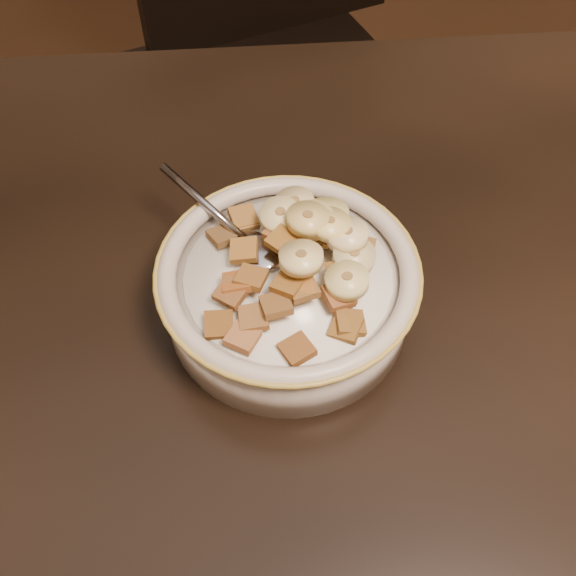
{
  "coord_description": "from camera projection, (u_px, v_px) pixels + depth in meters",
  "views": [
    {
      "loc": [
        -0.05,
        -0.21,
        1.17
      ],
      "look_at": [
        -0.04,
        0.08,
        0.78
      ],
      "focal_mm": 40.0,
      "sensor_mm": 36.0,
      "label": 1
    }
  ],
  "objects": [
    {
      "name": "table",
      "position": [
        342.0,
        409.0,
        0.48
      ],
      "size": [
        1.42,
        0.94,
        0.04
      ],
      "primitive_type": "cube",
      "rotation": [
        0.0,
        0.0,
        0.03
      ],
      "color": "black",
      "rests_on": "floor"
    },
    {
      "name": "chair",
      "position": [
        275.0,
        83.0,
        1.05
      ],
      "size": [
        0.61,
        0.61,
        1.06
      ],
      "primitive_type": "cube",
      "rotation": [
        0.0,
        0.0,
        0.38
      ],
      "color": "black",
      "rests_on": "floor"
    },
    {
      "name": "cereal_bowl",
      "position": [
        288.0,
        294.0,
        0.49
      ],
      "size": [
        0.19,
        0.19,
        0.04
      ],
      "primitive_type": "cylinder",
      "color": "#BBB09D",
      "rests_on": "table"
    },
    {
      "name": "milk",
      "position": [
        288.0,
        276.0,
        0.47
      ],
      "size": [
        0.16,
        0.16,
        0.0
      ],
      "primitive_type": "cylinder",
      "color": "white",
      "rests_on": "cereal_bowl"
    },
    {
      "name": "spoon",
      "position": [
        259.0,
        251.0,
        0.48
      ],
      "size": [
        0.06,
        0.06,
        0.01
      ],
      "primitive_type": "ellipsoid",
      "rotation": [
        0.0,
        0.0,
        3.91
      ],
      "color": "gray",
      "rests_on": "cereal_bowl"
    },
    {
      "name": "cereal_square_0",
      "position": [
        254.0,
        318.0,
        0.44
      ],
      "size": [
        0.02,
        0.02,
        0.01
      ],
      "primitive_type": "cube",
      "rotation": [
        -0.14,
        -0.04,
        1.62
      ],
      "color": "brown",
      "rests_on": "milk"
    },
    {
      "name": "cereal_square_1",
      "position": [
        280.0,
        232.0,
        0.48
      ],
      "size": [
        0.03,
        0.03,
        0.01
      ],
      "primitive_type": "cube",
      "rotation": [
        -0.13,
        -0.05,
        0.88
      ],
      "color": "brown",
      "rests_on": "milk"
    },
    {
      "name": "cereal_square_2",
      "position": [
        297.0,
        349.0,
        0.43
      ],
      "size": [
        0.03,
        0.03,
        0.01
      ],
      "primitive_type": "cube",
      "rotation": [
        -0.07,
        0.06,
        2.07
      ],
      "color": "brown",
      "rests_on": "milk"
    },
    {
      "name": "cereal_square_3",
      "position": [
        237.0,
        283.0,
        0.45
      ],
      "size": [
        0.02,
        0.02,
        0.01
      ],
      "primitive_type": "cube",
      "rotation": [
        -0.19,
        -0.14,
        0.06
      ],
      "color": "brown",
      "rests_on": "milk"
    },
    {
      "name": "cereal_square_4",
      "position": [
        283.0,
        241.0,
        0.47
      ],
      "size": [
        0.03,
        0.03,
        0.01
      ],
      "primitive_type": "cube",
      "rotation": [
        0.14,
        -0.07,
        0.86
      ],
      "color": "brown",
      "rests_on": "milk"
    },
    {
      "name": "cereal_square_5",
      "position": [
        244.0,
        217.0,
        0.5
      ],
      "size": [
        0.03,
        0.03,
        0.01
      ],
      "primitive_type": "cube",
      "rotation": [
        0.08,
        -0.17,
        1.88
      ],
      "color": "brown",
      "rests_on": "milk"
    },
    {
      "name": "cereal_square_6",
      "position": [
        300.0,
        284.0,
        0.45
      ],
      "size": [
        0.02,
        0.02,
        0.01
      ],
      "primitive_type": "cube",
      "rotation": [
        0.14,
        -0.09,
        0.01
      ],
      "color": "olive",
      "rests_on": "milk"
    },
    {
      "name": "cereal_square_7",
      "position": [
        352.0,
        247.0,
        0.48
      ],
      "size": [
        0.03,
        0.03,
        0.01
      ],
      "primitive_type": "cube",
      "rotation": [
        -0.21,
        -0.08,
        2.32
      ],
      "color": "brown",
      "rests_on": "milk"
    },
    {
      "name": "cereal_square_8",
      "position": [
        219.0,
        325.0,
        0.44
      ],
      "size": [
        0.02,
        0.02,
        0.01
      ],
      "primitive_type": "cube",
      "rotation": [
        0.18,
        0.05,
        0.05
      ],
      "color": "brown",
      "rests_on": "milk"
    },
    {
      "name": "cereal_square_9",
      "position": [
        306.0,
        240.0,
        0.47
      ],
      "size": [
        0.03,
        0.03,
        0.01
      ],
      "primitive_type": "cube",
      "rotation": [
        0.23,
        -0.1,
        0.55
      ],
      "color": "brown",
      "rests_on": "milk"
    },
    {
      "name": "cereal_square_10",
      "position": [
        223.0,
        235.0,
        0.49
      ],
      "size": [
        0.03,
        0.03,
        0.01
      ],
      "primitive_type": "cube",
      "rotation": [
        -0.15,
        0.1,
        0.53
      ],
      "color": "brown",
      "rests_on": "milk"
    },
    {
      "name": "cereal_square_11",
      "position": [
        361.0,
        247.0,
        0.48
      ],
      "size": [
        0.03,
        0.02,
        0.01
      ],
      "primitive_type": "cube",
      "rotation": [
        0.14,
        0.06,
        1.29
      ],
      "color": "brown",
      "rests_on": "milk"
    },
    {
      "name": "cereal_square_12",
      "position": [
        242.0,
        338.0,
        0.43
      ],
      "size": [
        0.03,
        0.03,
        0.01
      ],
      "primitive_type": "cube",
      "rotation": [
        0.04,
        0.11,
        1.08
      ],
      "color": "#965F32",
      "rests_on": "milk"
    },
    {
      "name": "cereal_square_13",
      "position": [
        310.0,
        215.0,
        0.5
      ],
      "size": [
        0.02,
        0.02,
        0.01
      ],
      "primitive_type": "cube",
      "rotation": [
        -0.06,
        0.05,
        2.88
      ],
      "color": "olive",
      "rests_on": "milk"
    },
    {
      "name": "cereal_square_14",
      "position": [
        289.0,
        283.0,
        0.44
      ],
      "size": [
        0.03,
        0.03,
        0.01
      ],
      "primitive_type": "cube",
      "rotation": [
        -0.01,
        0.15,
        2.56
      ],
      "color": "brown",
      "rests_on": "milk"
    },
    {
      "name": "cereal_square_15",
      "position": [
        276.0,
        305.0,
        0.44
      ],
      "size": [
        0.02,
        0.02,
        0.01
      ],
      "primitive_type": "cube",
      "rotation": [
        0.0,
        0.18,
        1.8
      ],
      "color": "brown",
      "rests_on": "milk"
    },
    {
      "name": "cereal_square_16",
      "position": [
        338.0,
        296.0,
        0.45
      ],
      "size": [
        0.03,
        0.03,
        0.01
      ],
      "primitive_type": "cube",
      "rotation": [
        0.07,
        0.16,
        0.35
      ],
      "color": "brown",
      "rests_on": "milk"
    },
    {
      "name": "cereal_square_17",
      "position": [
        302.0,
        288.0,
        0.44
      ],
      "size": [
        0.03,
        0.03,
        0.01
      ],
      "primitive_type": "cube",
      "rotation": [
        -0.03,
        -0.01,
        0.3
      ],
      "color": "brown",
      "rests_on": "milk"
    },
    {
      "name": "cereal_square_18",
      "position": [
        251.0,
        278.0,
        0.45
      ],
      "size": [
        0.03,
        0.03,
        0.01
      ],
      "primitive_type": "cube",
      "rotation": [
        0.14,
        -0.02,
        2.77
      ],
      "color": "brown",
      "rests_on": "milk"
    },
    {
      "name": "cereal_square_19",
      "position": [
        278.0,
        216.0,
        0.5
      ],
      "size": [
        0.03,
        0.03,
        0.01
      ],
      "primitive_type": "cube",
      "rotation": [
        0.25,
        -0.02,
        2.47
      ],
      "color": "#934F1F",
      "rests_on": "milk"
    },
    {
      "name": "cereal_square_20",
      "position": [
        320.0,
        234.0,
        0.48
      ],
      "size": [
        0.03,
        0.03,
        0.01
      ],
      "primitive_type": "cube",
      "rotation": [
        -0.06,
        -0.06,
        1.14
      ],
      "color": "brown",
      "rests_on": "milk"
    },
    {
      "name": "cereal_square_21",
      "position": [
        340.0,
        275.0,
        0.45
      ],
      "size": [
        0.02,
        0.02,
        0.01
      ],
      "primitive_type": "cube",
      "rotation": [
        -0.21,
        -0.17,
        1.58
      ],
      "color": "brown",
      "rests_on": "milk"
    },
    {
      "name": "cereal_square_22",
      "position": [
        244.0,
        250.0,
        0.47
      ],
      "size": [
        0.02,
        0.02,
        0.01
      ],
      "primitive_type": "cube",
      "rotation": [
        -0.17,
        -0.09,
        1.51
      ],
      "color": "olive",
      "rests_on": "milk"
    },
    {
      "name": "cereal_square_23",
      "position": [
        347.0,
        235.0,
        0.49
      ],
      "size": [
        0.03,
        0.03,
        0.01
      ],
      "primitive_type": "cube",
      "rotation": [
        -0.22,
        0.02,
        1.97
      ],
      "color": "brown",
      "rests_on": "milk"
    },
    {
      "name": "cereal_square_24",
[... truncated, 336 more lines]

